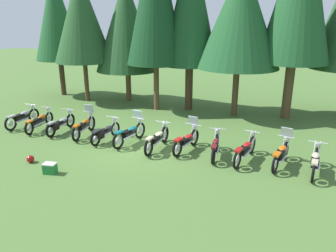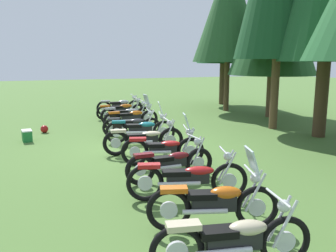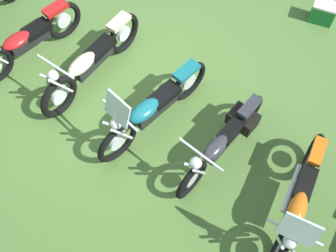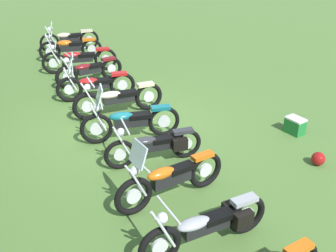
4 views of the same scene
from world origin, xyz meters
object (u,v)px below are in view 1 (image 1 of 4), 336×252
Objects in this scene: motorcycle_2 at (60,124)px; pine_tree_4 at (191,3)px; motorcycle_11 at (315,162)px; motorcycle_8 at (215,146)px; motorcycle_0 at (23,117)px; pine_tree_1 at (81,17)px; motorcycle_5 at (130,133)px; motorcycle_10 at (281,154)px; pine_tree_5 at (240,15)px; motorcycle_1 at (40,121)px; motorcycle_6 at (157,139)px; motorcycle_4 at (105,132)px; picnic_cooler at (50,168)px; motorcycle_3 at (84,126)px; pine_tree_2 at (126,25)px; dropped_helmet at (30,159)px; pine_tree_0 at (56,16)px; motorcycle_9 at (245,150)px; motorcycle_7 at (187,140)px.

pine_tree_4 reaches higher than motorcycle_2.
motorcycle_8 is at bearing 92.25° from motorcycle_11.
pine_tree_1 reaches higher than motorcycle_0.
motorcycle_5 is 6.42m from motorcycle_10.
motorcycle_2 is at bearing -146.38° from pine_tree_5.
motorcycle_11 is (12.63, -1.67, 0.03)m from motorcycle_1.
motorcycle_6 is at bearing -91.44° from motorcycle_0.
picnic_cooler is (-0.50, -3.53, -0.23)m from motorcycle_4.
motorcycle_10 is 0.22× the size of pine_tree_4.
motorcycle_6 is (3.85, -0.70, -0.02)m from motorcycle_3.
motorcycle_5 is 0.24× the size of pine_tree_4.
motorcycle_11 reaches higher than motorcycle_2.
pine_tree_2 reaches higher than motorcycle_2.
pine_tree_2 is 0.94× the size of pine_tree_5.
picnic_cooler is at bearing -25.46° from dropped_helmet.
motorcycle_6 is 8.75m from pine_tree_4.
motorcycle_4 is at bearing -110.21° from motorcycle_3.
motorcycle_1 is at bearing -66.12° from pine_tree_0.
motorcycle_11 is (8.72, -1.02, 0.04)m from motorcycle_4.
pine_tree_1 is at bearing 19.59° from motorcycle_2.
motorcycle_11 is at bearing -89.56° from motorcycle_6.
motorcycle_10 is 17.72m from pine_tree_0.
motorcycle_9 is 8.16m from pine_tree_5.
motorcycle_10 reaches higher than motorcycle_6.
motorcycle_7 reaches higher than motorcycle_2.
motorcycle_9 is 1.11× the size of motorcycle_10.
motorcycle_7 is (5.10, -0.56, -0.01)m from motorcycle_3.
motorcycle_10 is at bearing 13.47° from dropped_helmet.
motorcycle_9 is at bearing -96.83° from motorcycle_8.
motorcycle_10 reaches higher than motorcycle_9.
dropped_helmet is at bearing -89.80° from pine_tree_2.
motorcycle_5 reaches higher than motorcycle_10.
motorcycle_9 is at bearing -93.96° from motorcycle_2.
motorcycle_6 is at bearing 31.03° from dropped_helmet.
motorcycle_10 is 0.26× the size of pine_tree_5.
pine_tree_4 reaches higher than motorcycle_3.
pine_tree_0 reaches higher than pine_tree_2.
pine_tree_0 is (-3.20, 7.23, 5.07)m from motorcycle_1.
motorcycle_8 is (5.07, -0.43, 0.01)m from motorcycle_4.
motorcycle_1 reaches higher than dropped_helmet.
motorcycle_0 is 12.58m from pine_tree_5.
picnic_cooler is (-5.57, -3.10, -0.23)m from motorcycle_8.
motorcycle_3 reaches higher than motorcycle_9.
motorcycle_1 is 0.98× the size of motorcycle_6.
pine_tree_4 is (-6.17, 7.39, 5.67)m from motorcycle_11.
pine_tree_5 is (9.85, -0.82, 0.08)m from pine_tree_1.
pine_tree_2 is (-1.83, 7.50, 4.48)m from motorcycle_4.
pine_tree_4 reaches higher than pine_tree_2.
motorcycle_4 reaches higher than picnic_cooler.
motorcycle_2 is at bearing 100.81° from motorcycle_7.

